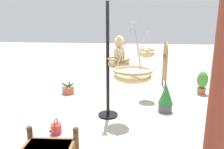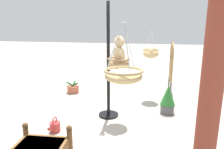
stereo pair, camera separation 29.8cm
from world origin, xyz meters
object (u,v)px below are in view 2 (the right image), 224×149
(hanging_basket_with_teddy, at_px, (119,63))
(potted_plant_fern_front, at_px, (168,99))
(display_sign_board, at_px, (171,62))
(teddy_bear, at_px, (120,51))
(watering_can, at_px, (55,127))
(potted_plant_small_succulent, at_px, (209,84))
(hanging_basket_left_high, at_px, (151,53))
(greenhouse_pillar_right, at_px, (210,98))
(potted_plant_flowering_red, at_px, (73,88))
(display_pole_central, at_px, (108,82))
(hanging_basket_right_low, at_px, (124,75))

(hanging_basket_with_teddy, relative_size, potted_plant_fern_front, 0.89)
(hanging_basket_with_teddy, xyz_separation_m, display_sign_board, (-2.52, 1.19, -0.36))
(teddy_bear, xyz_separation_m, watering_can, (0.78, -1.11, -1.38))
(hanging_basket_with_teddy, bearing_deg, potted_plant_small_succulent, 132.93)
(hanging_basket_left_high, height_order, greenhouse_pillar_right, greenhouse_pillar_right)
(greenhouse_pillar_right, bearing_deg, display_sign_board, -178.05)
(potted_plant_flowering_red, xyz_separation_m, watering_can, (2.30, 0.61, -0.03))
(hanging_basket_with_teddy, bearing_deg, hanging_basket_left_high, 158.98)
(display_pole_central, xyz_separation_m, hanging_basket_left_high, (-1.37, 0.83, 0.48))
(display_pole_central, height_order, potted_plant_flowering_red, display_pole_central)
(hanging_basket_left_high, height_order, display_sign_board, hanging_basket_left_high)
(hanging_basket_left_high, bearing_deg, teddy_bear, -20.20)
(potted_plant_fern_front, bearing_deg, potted_plant_small_succulent, 141.50)
(display_pole_central, bearing_deg, hanging_basket_with_teddy, 59.04)
(potted_plant_fern_front, xyz_separation_m, display_sign_board, (-1.94, 0.14, 0.55))
(teddy_bear, relative_size, potted_plant_fern_front, 0.80)
(greenhouse_pillar_right, distance_m, potted_plant_fern_front, 2.56)
(hanging_basket_left_high, bearing_deg, hanging_basket_right_low, -4.17)
(teddy_bear, height_order, potted_plant_flowering_red, teddy_bear)
(teddy_bear, height_order, potted_plant_fern_front, teddy_bear)
(hanging_basket_with_teddy, height_order, hanging_basket_left_high, hanging_basket_left_high)
(potted_plant_small_succulent, bearing_deg, watering_can, -49.24)
(potted_plant_fern_front, height_order, display_sign_board, display_sign_board)
(display_pole_central, relative_size, potted_plant_small_succulent, 3.66)
(teddy_bear, bearing_deg, hanging_basket_with_teddy, -90.00)
(hanging_basket_with_teddy, xyz_separation_m, hanging_basket_right_low, (1.54, 0.36, 0.12))
(greenhouse_pillar_right, xyz_separation_m, watering_can, (-1.02, -2.42, -1.13))
(hanging_basket_right_low, relative_size, potted_plant_fern_front, 1.11)
(greenhouse_pillar_right, bearing_deg, watering_can, -112.93)
(display_pole_central, distance_m, potted_plant_flowering_red, 2.10)
(display_pole_central, xyz_separation_m, potted_plant_fern_front, (-0.43, 1.29, -0.45))
(teddy_bear, distance_m, greenhouse_pillar_right, 2.24)
(hanging_basket_with_teddy, height_order, potted_plant_fern_front, hanging_basket_with_teddy)
(greenhouse_pillar_right, height_order, potted_plant_fern_front, greenhouse_pillar_right)
(potted_plant_small_succulent, bearing_deg, display_sign_board, -111.89)
(display_pole_central, distance_m, hanging_basket_with_teddy, 0.54)
(hanging_basket_with_teddy, relative_size, hanging_basket_left_high, 0.87)
(teddy_bear, xyz_separation_m, hanging_basket_left_high, (-1.52, 0.56, -0.21))
(teddy_bear, bearing_deg, potted_plant_small_succulent, 133.25)
(teddy_bear, relative_size, display_sign_board, 0.36)
(hanging_basket_right_low, relative_size, potted_plant_small_succulent, 1.09)
(potted_plant_small_succulent, bearing_deg, potted_plant_flowering_red, -81.81)
(hanging_basket_left_high, relative_size, potted_plant_fern_front, 1.02)
(teddy_bear, relative_size, greenhouse_pillar_right, 0.21)
(hanging_basket_right_low, relative_size, display_sign_board, 0.50)
(hanging_basket_right_low, distance_m, watering_can, 2.06)
(potted_plant_fern_front, height_order, potted_plant_small_succulent, potted_plant_small_succulent)
(hanging_basket_right_low, distance_m, potted_plant_small_succulent, 4.21)
(teddy_bear, bearing_deg, hanging_basket_right_low, 12.33)
(potted_plant_flowering_red, bearing_deg, hanging_basket_with_teddy, 48.05)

